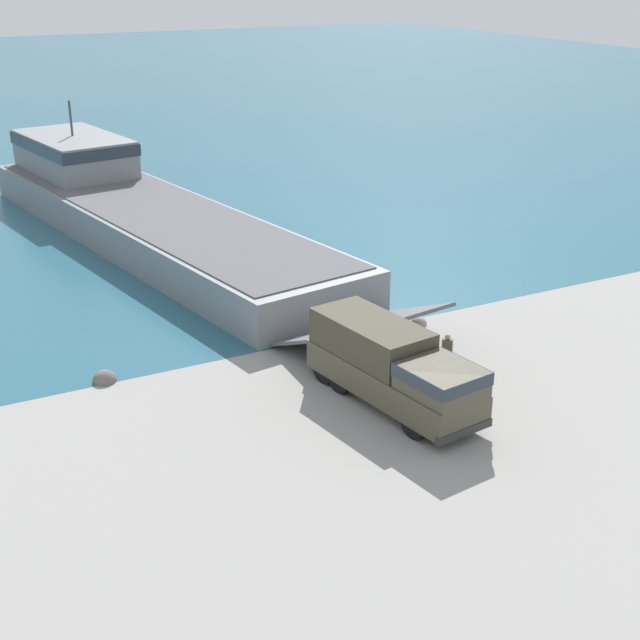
% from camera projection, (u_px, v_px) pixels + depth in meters
% --- Properties ---
extents(ground_plane, '(240.00, 240.00, 0.00)m').
position_uv_depth(ground_plane, '(362.00, 369.00, 38.06)').
color(ground_plane, gray).
extents(landing_craft, '(13.07, 40.63, 7.19)m').
position_uv_depth(landing_craft, '(136.00, 207.00, 56.15)').
color(landing_craft, gray).
rests_on(landing_craft, ground_plane).
extents(military_truck, '(3.63, 8.46, 3.07)m').
position_uv_depth(military_truck, '(393.00, 366.00, 34.56)').
color(military_truck, '#4C4738').
rests_on(military_truck, ground_plane).
extents(soldier_on_ramp, '(0.49, 0.47, 1.76)m').
position_uv_depth(soldier_on_ramp, '(447.00, 350.00, 37.38)').
color(soldier_on_ramp, '#4C4738').
rests_on(soldier_on_ramp, ground_plane).
extents(shoreline_rock_a, '(1.00, 1.00, 1.00)m').
position_uv_depth(shoreline_rock_a, '(105.00, 381.00, 36.97)').
color(shoreline_rock_a, '#66605B').
rests_on(shoreline_rock_a, ground_plane).
extents(shoreline_rock_b, '(0.81, 0.81, 0.81)m').
position_uv_depth(shoreline_rock_b, '(418.00, 325.00, 42.67)').
color(shoreline_rock_b, gray).
rests_on(shoreline_rock_b, ground_plane).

